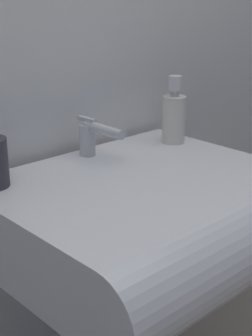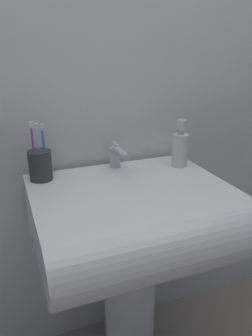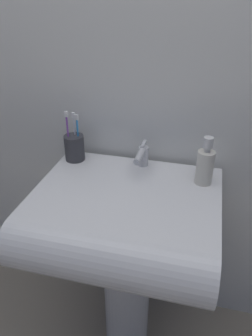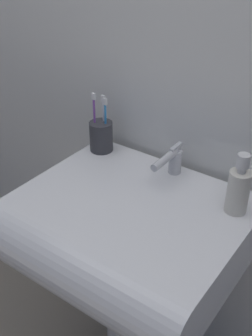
% 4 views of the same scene
% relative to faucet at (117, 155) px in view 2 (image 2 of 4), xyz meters
% --- Properties ---
extents(wall_back, '(5.00, 0.05, 2.40)m').
position_rel_faucet_xyz_m(wall_back, '(-0.02, 0.11, 0.38)').
color(wall_back, silver).
rests_on(wall_back, ground).
extents(sink_pedestal, '(0.18, 0.18, 0.60)m').
position_rel_faucet_xyz_m(sink_pedestal, '(-0.02, -0.16, -0.52)').
color(sink_pedestal, white).
rests_on(sink_pedestal, ground).
extents(sink_basin, '(0.61, 0.53, 0.16)m').
position_rel_faucet_xyz_m(sink_basin, '(-0.02, -0.22, -0.13)').
color(sink_basin, white).
rests_on(sink_basin, sink_pedestal).
extents(faucet, '(0.04, 0.15, 0.09)m').
position_rel_faucet_xyz_m(faucet, '(0.00, 0.00, 0.00)').
color(faucet, silver).
rests_on(faucet, sink_basin).
extents(toothbrush_cup, '(0.07, 0.07, 0.20)m').
position_rel_faucet_xyz_m(toothbrush_cup, '(-0.26, 0.00, 0.00)').
color(toothbrush_cup, '#38383D').
rests_on(toothbrush_cup, sink_basin).
extents(soap_bottle, '(0.06, 0.06, 0.17)m').
position_rel_faucet_xyz_m(soap_bottle, '(0.22, -0.05, 0.02)').
color(soap_bottle, silver).
rests_on(soap_bottle, sink_basin).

